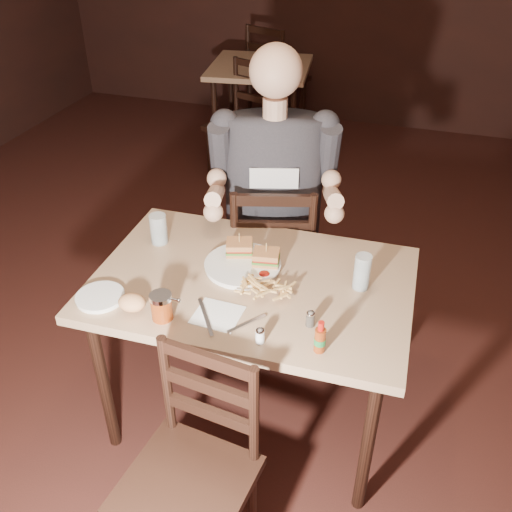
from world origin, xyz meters
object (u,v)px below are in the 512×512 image
(side_plate, at_px, (100,298))
(main_table, at_px, (252,295))
(dinner_plate, at_px, (243,266))
(hot_sauce, at_px, (320,337))
(glass_right, at_px, (362,272))
(diner, at_px, (274,166))
(chair_near, at_px, (186,485))
(glass_left, at_px, (159,229))
(bg_chair_far, at_px, (278,79))
(bg_chair_near, at_px, (239,126))
(chair_far, at_px, (272,257))
(bg_table, at_px, (260,76))
(syrup_dispenser, at_px, (162,307))

(side_plate, bearing_deg, main_table, 29.73)
(dinner_plate, relative_size, hot_sauce, 2.43)
(glass_right, bearing_deg, hot_sauce, -101.02)
(main_table, distance_m, diner, 0.63)
(chair_near, relative_size, glass_left, 6.56)
(hot_sauce, bearing_deg, bg_chair_far, 107.76)
(dinner_plate, bearing_deg, glass_left, 169.77)
(side_plate, bearing_deg, hot_sauce, -1.47)
(bg_chair_near, bearing_deg, glass_right, -41.65)
(chair_far, xyz_separation_m, bg_chair_near, (-0.76, 1.68, -0.01))
(glass_right, height_order, hot_sauce, glass_right)
(bg_table, bearing_deg, glass_left, -81.89)
(main_table, xyz_separation_m, syrup_dispenser, (-0.24, -0.31, 0.13))
(chair_far, xyz_separation_m, glass_right, (0.50, -0.52, 0.37))
(glass_right, distance_m, syrup_dispenser, 0.76)
(chair_far, relative_size, syrup_dispenser, 8.96)
(bg_chair_near, relative_size, glass_left, 6.85)
(glass_left, bearing_deg, diner, 46.18)
(main_table, distance_m, bg_table, 2.95)
(bg_chair_far, xyz_separation_m, syrup_dispenser, (0.61, -3.69, 0.33))
(chair_near, distance_m, bg_chair_near, 3.10)
(main_table, bearing_deg, bg_chair_near, 110.37)
(bg_table, relative_size, hot_sauce, 7.26)
(dinner_plate, relative_size, glass_right, 2.08)
(bg_chair_far, bearing_deg, main_table, 123.19)
(chair_far, height_order, dinner_plate, chair_far)
(bg_table, distance_m, syrup_dispenser, 3.20)
(bg_table, distance_m, side_plate, 3.13)
(bg_chair_far, bearing_deg, side_plate, 114.46)
(diner, bearing_deg, chair_far, 90.00)
(syrup_dispenser, bearing_deg, bg_chair_far, 98.05)
(main_table, relative_size, bg_chair_near, 1.38)
(main_table, height_order, bg_chair_far, bg_chair_far)
(diner, bearing_deg, dinner_plate, -104.88)
(chair_far, relative_size, hot_sauce, 7.55)
(diner, xyz_separation_m, syrup_dispenser, (-0.16, -0.86, -0.18))
(bg_chair_near, bearing_deg, glass_left, -61.27)
(main_table, bearing_deg, hot_sauce, -42.69)
(bg_table, distance_m, glass_left, 2.72)
(bg_chair_near, xyz_separation_m, glass_left, (0.38, -2.14, 0.38))
(diner, xyz_separation_m, glass_left, (-0.39, -0.41, -0.17))
(chair_far, relative_size, glass_left, 7.06)
(main_table, bearing_deg, chair_near, -90.03)
(syrup_dispenser, xyz_separation_m, side_plate, (-0.27, 0.03, -0.05))
(chair_near, distance_m, bg_chair_far, 4.17)
(bg_table, distance_m, chair_far, 2.37)
(dinner_plate, bearing_deg, bg_table, 105.86)
(chair_near, distance_m, syrup_dispenser, 0.60)
(chair_far, bearing_deg, syrup_dispenser, 64.60)
(bg_chair_far, relative_size, dinner_plate, 3.27)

